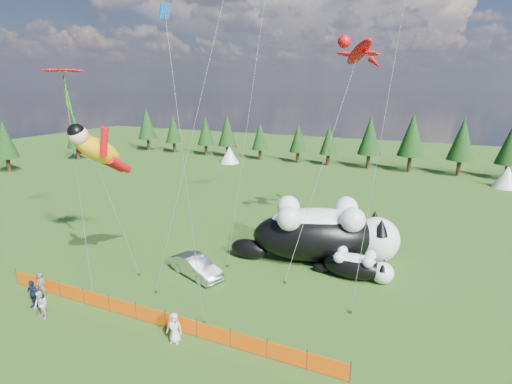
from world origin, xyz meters
TOP-DOWN VIEW (x-y plane):
  - ground at (0.00, 0.00)m, footprint 160.00×160.00m
  - safety_fence at (0.00, -3.00)m, footprint 22.06×0.06m
  - tree_line at (0.00, 45.00)m, footprint 90.00×4.00m
  - festival_tents at (11.00, 40.00)m, footprint 50.00×3.20m
  - cat_large at (6.47, 9.14)m, footprint 12.17×7.57m
  - cat_small at (9.36, 7.10)m, footprint 5.49×2.04m
  - car at (-0.78, 2.89)m, footprint 4.56×2.96m
  - spectator_a at (-7.87, -3.60)m, footprint 0.70×0.55m
  - spectator_b at (-5.87, -5.20)m, footprint 0.91×0.64m
  - spectator_c at (-7.41, -4.50)m, footprint 1.07×0.62m
  - spectator_e at (2.19, -3.82)m, footprint 0.93×0.73m
  - superhero_kite at (-6.13, 0.45)m, footprint 4.88×5.22m
  - gecko_kite at (7.27, 14.00)m, footprint 5.82×13.13m
  - flower_kite at (-8.69, 0.65)m, footprint 5.13×4.45m
  - diamond_kite_a at (-0.21, 6.23)m, footprint 2.16×7.45m
  - diamond_kite_c at (1.25, -1.73)m, footprint 1.87×0.95m
  - diamond_kite_d at (0.59, 11.24)m, footprint 0.72×7.24m

SIDE VIEW (x-z plane):
  - ground at x=0.00m, z-range 0.00..0.00m
  - safety_fence at x=0.00m, z-range -0.05..1.05m
  - car at x=-0.78m, z-range 0.00..1.42m
  - spectator_e at x=2.19m, z-range 0.00..1.66m
  - spectator_a at x=-7.87m, z-range 0.00..1.69m
  - spectator_b at x=-5.87m, z-range 0.00..1.72m
  - spectator_c at x=-7.41m, z-range 0.00..1.74m
  - cat_small at x=9.36m, z-range -0.05..1.93m
  - festival_tents at x=11.00m, z-range 0.00..2.80m
  - cat_large at x=6.47m, z-range -0.11..4.46m
  - tree_line at x=0.00m, z-range 0.00..8.00m
  - superhero_kite at x=-6.13m, z-range 3.27..14.25m
  - flower_kite at x=-8.69m, z-range 6.39..20.63m
  - diamond_kite_c at x=1.25m, z-range 6.66..23.48m
  - gecko_kite at x=7.27m, z-range 6.20..24.15m
  - diamond_kite_a at x=-0.21m, z-range 7.53..27.76m
  - diamond_kite_d at x=0.59m, z-range 7.94..28.94m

